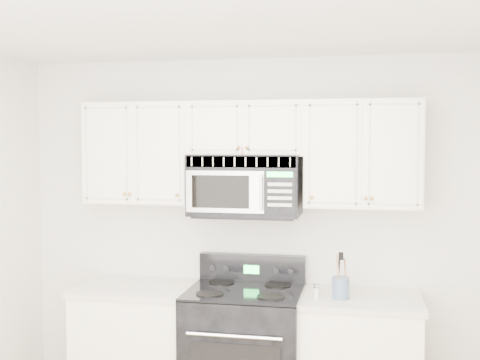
# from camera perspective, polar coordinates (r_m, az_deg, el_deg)

# --- Properties ---
(room) EXTENTS (3.51, 3.51, 2.61)m
(room) POSITION_cam_1_polar(r_m,az_deg,el_deg) (2.90, -5.16, -9.86)
(room) COLOR olive
(room) RESTS_ON ground
(base_cabinet_left) EXTENTS (0.86, 0.65, 0.92)m
(base_cabinet_left) POSITION_cam_1_polar(r_m,az_deg,el_deg) (4.71, -9.61, -15.68)
(base_cabinet_left) COLOR white
(base_cabinet_left) RESTS_ON ground
(range) EXTENTS (0.80, 0.73, 1.13)m
(range) POSITION_cam_1_polar(r_m,az_deg,el_deg) (4.45, 0.47, -15.99)
(range) COLOR black
(range) RESTS_ON ground
(upper_cabinets) EXTENTS (2.44, 0.37, 0.75)m
(upper_cabinets) POSITION_cam_1_polar(r_m,az_deg,el_deg) (4.37, 0.74, 3.04)
(upper_cabinets) COLOR white
(upper_cabinets) RESTS_ON ground
(microwave) EXTENTS (0.79, 0.45, 0.44)m
(microwave) POSITION_cam_1_polar(r_m,az_deg,el_deg) (4.34, 0.51, -0.46)
(microwave) COLOR black
(microwave) RESTS_ON ground
(utensil_crock) EXTENTS (0.12, 0.12, 0.31)m
(utensil_crock) POSITION_cam_1_polar(r_m,az_deg,el_deg) (4.18, 9.54, -9.97)
(utensil_crock) COLOR slate
(utensil_crock) RESTS_ON base_cabinet_right
(shaker_salt) EXTENTS (0.04, 0.04, 0.09)m
(shaker_salt) POSITION_cam_1_polar(r_m,az_deg,el_deg) (4.15, 7.26, -10.52)
(shaker_salt) COLOR silver
(shaker_salt) RESTS_ON base_cabinet_right
(shaker_pepper) EXTENTS (0.04, 0.04, 0.09)m
(shaker_pepper) POSITION_cam_1_polar(r_m,az_deg,el_deg) (4.22, 7.25, -10.28)
(shaker_pepper) COLOR silver
(shaker_pepper) RESTS_ON base_cabinet_right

